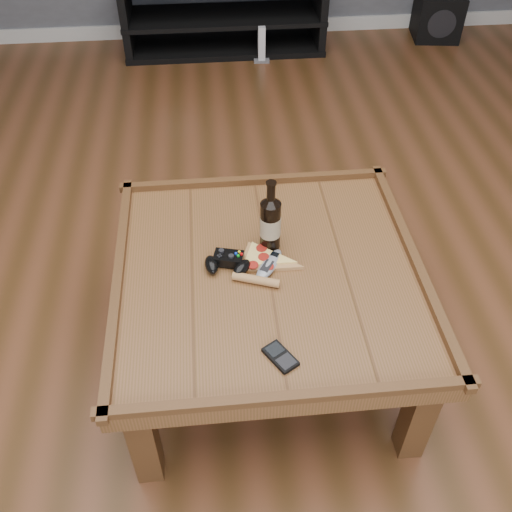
{
  "coord_description": "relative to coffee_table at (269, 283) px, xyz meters",
  "views": [
    {
      "loc": [
        -0.17,
        -1.3,
        1.77
      ],
      "look_at": [
        -0.04,
        0.0,
        0.52
      ],
      "focal_mm": 40.0,
      "sensor_mm": 36.0,
      "label": 1
    }
  ],
  "objects": [
    {
      "name": "ground",
      "position": [
        0.0,
        0.0,
        -0.39
      ],
      "size": [
        6.0,
        6.0,
        0.0
      ],
      "primitive_type": "plane",
      "color": "#4B2D15",
      "rests_on": "ground"
    },
    {
      "name": "baseboard",
      "position": [
        0.0,
        2.99,
        -0.34
      ],
      "size": [
        5.0,
        0.02,
        0.1
      ],
      "primitive_type": "cube",
      "color": "silver",
      "rests_on": "ground"
    },
    {
      "name": "coffee_table",
      "position": [
        0.0,
        0.0,
        0.0
      ],
      "size": [
        1.03,
        1.03,
        0.48
      ],
      "color": "brown",
      "rests_on": "ground"
    },
    {
      "name": "media_console",
      "position": [
        0.0,
        2.75,
        -0.15
      ],
      "size": [
        1.4,
        0.45,
        0.5
      ],
      "color": "black",
      "rests_on": "ground"
    },
    {
      "name": "beer_bottle",
      "position": [
        0.02,
        0.12,
        0.17
      ],
      "size": [
        0.07,
        0.07,
        0.27
      ],
      "color": "black",
      "rests_on": "coffee_table"
    },
    {
      "name": "game_controller",
      "position": [
        -0.13,
        0.03,
        0.08
      ],
      "size": [
        0.17,
        0.13,
        0.05
      ],
      "rotation": [
        0.0,
        0.0,
        -0.25
      ],
      "color": "black",
      "rests_on": "coffee_table"
    },
    {
      "name": "pizza_slice",
      "position": [
        -0.02,
        0.03,
        0.07
      ],
      "size": [
        0.25,
        0.32,
        0.03
      ],
      "rotation": [
        0.0,
        0.0,
        -0.34
      ],
      "color": "tan",
      "rests_on": "coffee_table"
    },
    {
      "name": "smartphone",
      "position": [
        -0.01,
        -0.35,
        0.07
      ],
      "size": [
        0.1,
        0.12,
        0.01
      ],
      "rotation": [
        0.0,
        0.0,
        0.56
      ],
      "color": "black",
      "rests_on": "coffee_table"
    },
    {
      "name": "remote_control",
      "position": [
        0.0,
        0.01,
        0.07
      ],
      "size": [
        0.13,
        0.17,
        0.02
      ],
      "rotation": [
        0.0,
        0.0,
        -0.55
      ],
      "color": "#8F949B",
      "rests_on": "coffee_table"
    },
    {
      "name": "subwoofer",
      "position": [
        1.57,
        2.8,
        -0.23
      ],
      "size": [
        0.36,
        0.36,
        0.32
      ],
      "rotation": [
        0.0,
        0.0,
        -0.13
      ],
      "color": "black",
      "rests_on": "ground"
    },
    {
      "name": "game_console",
      "position": [
        0.25,
        2.57,
        -0.28
      ],
      "size": [
        0.12,
        0.2,
        0.24
      ],
      "rotation": [
        0.0,
        0.0,
        -0.06
      ],
      "color": "slate",
      "rests_on": "ground"
    }
  ]
}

